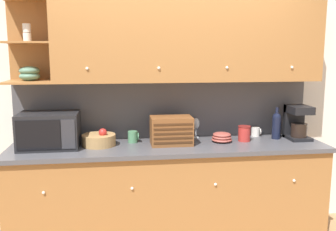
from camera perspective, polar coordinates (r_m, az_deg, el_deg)
The scene contains 15 objects.
ground_plane at distance 4.11m, azimuth -0.43°, elevation -16.13°, with size 24.00×24.00×0.00m, color #9E754C.
wall_back at distance 3.76m, azimuth -0.51°, elevation 2.19°, with size 5.31×0.06×2.60m.
counter_unit at distance 3.64m, azimuth 0.20°, elevation -11.62°, with size 2.93×0.66×0.94m.
backsplash_panel at distance 3.74m, azimuth -0.44°, elevation 0.98°, with size 2.91×0.01×0.58m.
upper_cabinets at distance 3.55m, azimuth 2.65°, elevation 11.19°, with size 2.91×0.37×0.74m.
microwave at distance 3.53m, azimuth -17.64°, elevation -2.16°, with size 0.53×0.38×0.32m.
fruit_basket at distance 3.51m, azimuth -10.46°, elevation -3.65°, with size 0.31×0.31×0.17m.
mug at distance 3.59m, azimuth -5.35°, elevation -3.24°, with size 0.10×0.09×0.11m.
bread_box at distance 3.48m, azimuth 0.50°, elevation -2.32°, with size 0.38×0.25×0.26m.
wine_glass at distance 3.76m, azimuth 4.28°, elevation -1.35°, with size 0.07×0.07×0.20m.
bowl_stack_on_counter at distance 3.63m, azimuth 8.20°, elevation -3.30°, with size 0.20×0.20×0.09m.
storage_canister at distance 3.70m, azimuth 11.54°, elevation -2.70°, with size 0.12×0.12×0.15m.
mug_blue_second at distance 3.94m, azimuth 13.21°, elevation -2.41°, with size 0.10×0.08×0.09m.
wine_bottle at distance 3.86m, azimuth 16.18°, elevation -1.33°, with size 0.08×0.08×0.32m.
coffee_maker at distance 3.92m, azimuth 19.08°, elevation -0.91°, with size 0.20×0.26×0.33m.
Camera 1 is at (-0.47, -3.67, 1.79)m, focal length 40.00 mm.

